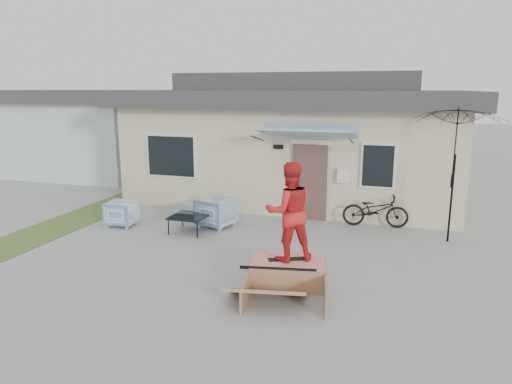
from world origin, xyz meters
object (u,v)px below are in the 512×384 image
(bicycle, at_px, (376,207))
(skater, at_px, (289,210))
(armchair_left, at_px, (122,212))
(skateboard, at_px, (288,259))
(patio_umbrella, at_px, (454,169))
(coffee_table, at_px, (190,224))
(skate_ramp, at_px, (288,272))
(loveseat, at_px, (199,207))
(armchair_right, at_px, (216,210))

(bicycle, xyz_separation_m, skater, (-1.31, -4.27, 0.87))
(armchair_left, distance_m, bicycle, 6.71)
(skateboard, bearing_deg, patio_umbrella, 24.59)
(bicycle, bearing_deg, armchair_left, 101.56)
(armchair_left, xyz_separation_m, coffee_table, (1.95, 0.03, -0.15))
(skate_ramp, relative_size, skater, 0.99)
(loveseat, bearing_deg, bicycle, -167.13)
(coffee_table, distance_m, patio_umbrella, 6.51)
(coffee_table, distance_m, skate_ramp, 3.97)
(loveseat, relative_size, armchair_right, 1.64)
(loveseat, distance_m, skater, 5.30)
(armchair_left, relative_size, armchair_right, 0.85)
(skate_ramp, bearing_deg, skateboard, 90.00)
(patio_umbrella, bearing_deg, coffee_table, -169.36)
(loveseat, xyz_separation_m, armchair_left, (-1.57, -1.47, 0.09))
(armchair_right, distance_m, patio_umbrella, 5.93)
(skate_ramp, relative_size, skateboard, 2.39)
(skateboard, bearing_deg, armchair_left, 131.13)
(armchair_right, relative_size, bicycle, 0.51)
(armchair_left, height_order, bicycle, bicycle)
(armchair_right, height_order, skater, skater)
(coffee_table, bearing_deg, patio_umbrella, 10.64)
(loveseat, height_order, armchair_right, armchair_right)
(loveseat, distance_m, skate_ramp, 5.22)
(patio_umbrella, height_order, skater, skater)
(coffee_table, distance_m, bicycle, 4.87)
(loveseat, distance_m, bicycle, 4.88)
(loveseat, xyz_separation_m, skateboard, (3.53, -3.79, 0.20))
(loveseat, bearing_deg, patio_umbrella, -175.10)
(bicycle, distance_m, skate_ramp, 4.51)
(coffee_table, bearing_deg, skate_ramp, -37.12)
(armchair_right, relative_size, skateboard, 1.15)
(skate_ramp, height_order, skater, skater)
(armchair_right, bearing_deg, skate_ramp, 56.18)
(armchair_right, bearing_deg, skater, 56.51)
(loveseat, distance_m, coffee_table, 1.49)
(patio_umbrella, distance_m, skateboard, 4.83)
(loveseat, distance_m, armchair_right, 1.16)
(skateboard, bearing_deg, skater, 65.58)
(loveseat, relative_size, armchair_left, 1.93)
(armchair_left, bearing_deg, loveseat, -52.68)
(loveseat, xyz_separation_m, armchair_right, (0.83, -0.79, 0.16))
(coffee_table, bearing_deg, bicycle, 23.20)
(patio_umbrella, bearing_deg, skateboard, -130.99)
(bicycle, relative_size, patio_umbrella, 0.67)
(loveseat, xyz_separation_m, skater, (3.53, -3.79, 1.14))
(loveseat, xyz_separation_m, coffee_table, (0.38, -1.44, -0.06))
(skate_ramp, xyz_separation_m, skateboard, (-0.01, 0.04, 0.25))
(loveseat, height_order, coffee_table, loveseat)
(patio_umbrella, relative_size, skater, 1.39)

